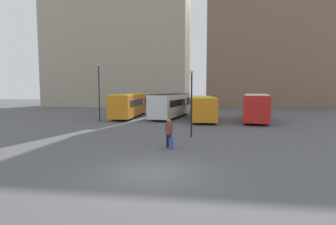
% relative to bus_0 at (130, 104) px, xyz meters
% --- Properties ---
extents(ground_plane, '(160.00, 160.00, 0.00)m').
position_rel_bus_0_xyz_m(ground_plane, '(7.87, -22.87, -1.66)').
color(ground_plane, '#56565B').
extents(building_block_left, '(30.57, 14.86, 35.31)m').
position_rel_bus_0_xyz_m(building_block_left, '(-9.44, 24.26, 15.99)').
color(building_block_left, tan).
rests_on(building_block_left, ground_plane).
extents(building_block_right, '(27.87, 11.10, 22.81)m').
position_rel_bus_0_xyz_m(building_block_right, '(23.83, 24.26, 9.74)').
color(building_block_right, '#7F604C').
rests_on(building_block_right, ground_plane).
extents(bus_0, '(2.94, 11.54, 3.04)m').
position_rel_bus_0_xyz_m(bus_0, '(0.00, 0.00, 0.00)').
color(bus_0, orange).
rests_on(bus_0, ground_plane).
extents(bus_1, '(4.20, 10.98, 3.08)m').
position_rel_bus_0_xyz_m(bus_1, '(5.53, -0.05, 0.02)').
color(bus_1, silver).
rests_on(bus_1, ground_plane).
extents(bus_2, '(3.46, 10.10, 2.80)m').
position_rel_bus_0_xyz_m(bus_2, '(9.55, -2.28, -0.13)').
color(bus_2, orange).
rests_on(bus_2, ground_plane).
extents(bus_3, '(4.08, 9.50, 3.10)m').
position_rel_bus_0_xyz_m(bus_3, '(15.75, -2.52, 0.01)').
color(bus_3, red).
rests_on(bus_3, ground_plane).
extents(traveler, '(0.51, 0.51, 1.80)m').
position_rel_bus_0_xyz_m(traveler, '(7.83, -17.65, -0.59)').
color(traveler, black).
rests_on(traveler, ground_plane).
extents(suitcase, '(0.21, 0.35, 0.99)m').
position_rel_bus_0_xyz_m(suitcase, '(8.03, -18.13, -1.31)').
color(suitcase, '#334CB2').
rests_on(suitcase, ground_plane).
extents(lamp_post_0, '(0.28, 0.28, 5.09)m').
position_rel_bus_0_xyz_m(lamp_post_0, '(9.01, -13.91, 1.37)').
color(lamp_post_0, black).
rests_on(lamp_post_0, ground_plane).
extents(lamp_post_1, '(0.28, 0.28, 6.54)m').
position_rel_bus_0_xyz_m(lamp_post_1, '(-1.99, -5.46, 2.13)').
color(lamp_post_1, black).
rests_on(lamp_post_1, ground_plane).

